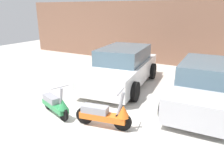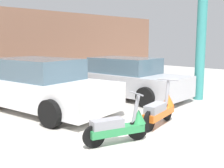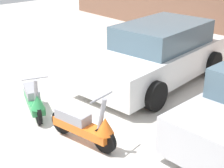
{
  "view_description": "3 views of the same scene",
  "coord_description": "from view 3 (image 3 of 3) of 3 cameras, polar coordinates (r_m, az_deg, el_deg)",
  "views": [
    {
      "loc": [
        2.92,
        -3.72,
        2.91
      ],
      "look_at": [
        -0.05,
        1.53,
        0.82
      ],
      "focal_mm": 35.0,
      "sensor_mm": 36.0,
      "label": 1
    },
    {
      "loc": [
        -5.17,
        -3.11,
        2.0
      ],
      "look_at": [
        0.14,
        1.96,
        0.85
      ],
      "focal_mm": 45.0,
      "sensor_mm": 36.0,
      "label": 2
    },
    {
      "loc": [
        4.63,
        -2.62,
        3.44
      ],
      "look_at": [
        0.0,
        1.47,
        0.81
      ],
      "focal_mm": 55.0,
      "sensor_mm": 36.0,
      "label": 3
    }
  ],
  "objects": [
    {
      "name": "car_rear_left",
      "position": [
        8.85,
        7.53,
        4.92
      ],
      "size": [
        2.52,
        4.56,
        1.48
      ],
      "rotation": [
        0.0,
        0.0,
        -1.45
      ],
      "color": "white",
      "rests_on": "ground_plane"
    },
    {
      "name": "ground_plane",
      "position": [
        6.34,
        -10.17,
        -10.2
      ],
      "size": [
        28.0,
        28.0,
        0.0
      ],
      "primitive_type": "plane",
      "color": "silver"
    },
    {
      "name": "scooter_front_left",
      "position": [
        7.31,
        -12.81,
        -2.54
      ],
      "size": [
        1.34,
        0.7,
        0.98
      ],
      "rotation": [
        0.0,
        0.0,
        -0.34
      ],
      "color": "black",
      "rests_on": "ground_plane"
    },
    {
      "name": "scooter_front_right",
      "position": [
        6.16,
        -4.56,
        -6.82
      ],
      "size": [
        1.5,
        0.61,
        1.05
      ],
      "rotation": [
        0.0,
        0.0,
        0.18
      ],
      "color": "black",
      "rests_on": "ground_plane"
    }
  ]
}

